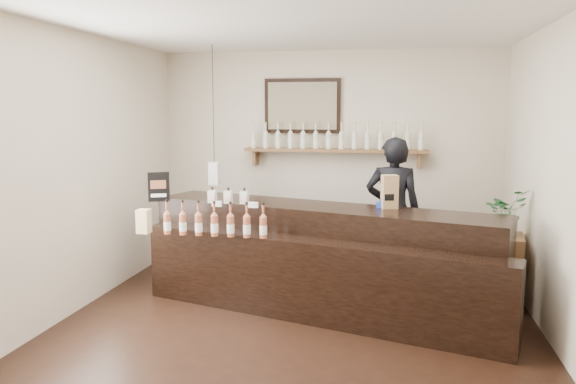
{
  "coord_description": "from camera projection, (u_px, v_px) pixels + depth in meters",
  "views": [
    {
      "loc": [
        0.89,
        -4.97,
        2.0
      ],
      "look_at": [
        -0.2,
        0.7,
        1.18
      ],
      "focal_mm": 35.0,
      "sensor_mm": 36.0,
      "label": 1
    }
  ],
  "objects": [
    {
      "name": "promo_sign",
      "position": [
        159.0,
        187.0,
        6.04
      ],
      "size": [
        0.21,
        0.12,
        0.32
      ],
      "color": "black",
      "rests_on": "counter"
    },
    {
      "name": "potted_plant",
      "position": [
        505.0,
        212.0,
        5.7
      ],
      "size": [
        0.57,
        0.55,
        0.48
      ],
      "primitive_type": "imported",
      "rotation": [
        0.0,
        0.0,
        0.62
      ],
      "color": "#255E2D",
      "rests_on": "side_cabinet"
    },
    {
      "name": "shopkeeper",
      "position": [
        393.0,
        202.0,
        6.49
      ],
      "size": [
        0.72,
        0.48,
        1.95
      ],
      "primitive_type": "imported",
      "rotation": [
        0.0,
        0.0,
        3.12
      ],
      "color": "black",
      "rests_on": "ground"
    },
    {
      "name": "paper_bag",
      "position": [
        390.0,
        192.0,
        5.61
      ],
      "size": [
        0.18,
        0.15,
        0.34
      ],
      "color": "#A4784F",
      "rests_on": "counter"
    },
    {
      "name": "ground",
      "position": [
        295.0,
        326.0,
        5.28
      ],
      "size": [
        5.0,
        5.0,
        0.0
      ],
      "primitive_type": "plane",
      "color": "black",
      "rests_on": "ground"
    },
    {
      "name": "room_shell",
      "position": [
        295.0,
        145.0,
        5.04
      ],
      "size": [
        5.0,
        5.0,
        5.0
      ],
      "color": "beige",
      "rests_on": "ground"
    },
    {
      "name": "back_wall_decor",
      "position": [
        317.0,
        131.0,
        7.36
      ],
      "size": [
        2.66,
        0.96,
        1.69
      ],
      "color": "brown",
      "rests_on": "ground"
    },
    {
      "name": "side_cabinet",
      "position": [
        502.0,
        271.0,
        5.79
      ],
      "size": [
        0.45,
        0.57,
        0.75
      ],
      "color": "brown",
      "rests_on": "ground"
    },
    {
      "name": "counter",
      "position": [
        318.0,
        261.0,
        5.73
      ],
      "size": [
        3.76,
        2.01,
        1.21
      ],
      "color": "black",
      "rests_on": "ground"
    },
    {
      "name": "tape_dispenser",
      "position": [
        383.0,
        204.0,
        5.65
      ],
      "size": [
        0.13,
        0.06,
        0.1
      ],
      "color": "#1A40BB",
      "rests_on": "counter"
    }
  ]
}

